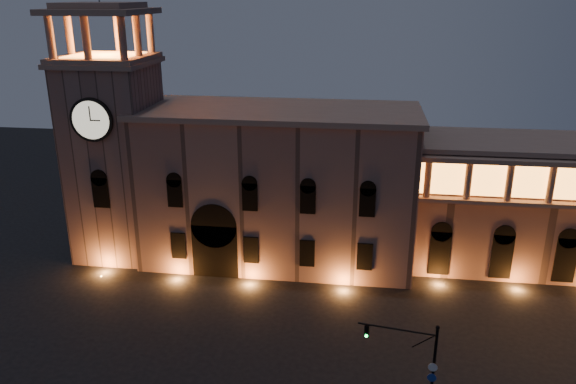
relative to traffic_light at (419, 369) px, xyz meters
name	(u,v)px	position (x,y,z in m)	size (l,w,h in m)	color
ground	(262,376)	(-11.95, 2.99, -4.16)	(160.00, 160.00, 0.00)	black
government_building	(277,186)	(-14.02, 24.92, 4.61)	(30.80, 12.80, 17.60)	#846056
clock_tower	(115,150)	(-32.45, 23.97, 8.34)	(9.80, 9.80, 32.40)	#846056
traffic_light	(419,369)	(0.00, 0.00, 0.00)	(5.72, 1.23, 7.92)	black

